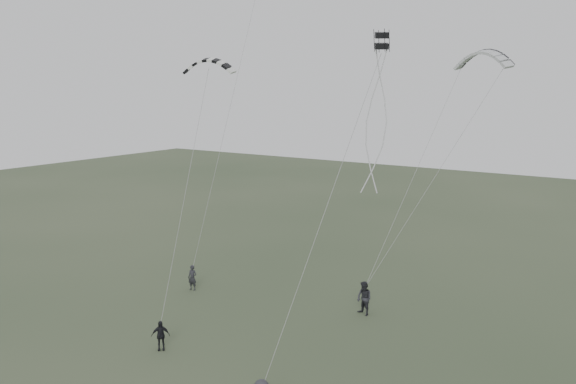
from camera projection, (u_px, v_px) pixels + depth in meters
The scene contains 7 objects.
ground at pixel (201, 347), 28.29m from camera, with size 140.00×140.00×0.00m, color #32412A.
flyer_left at pixel (192, 278), 36.23m from camera, with size 0.60×0.40×1.65m, color black.
flyer_right at pixel (364, 298), 32.20m from camera, with size 0.96×0.75×1.97m, color #25252A.
flyer_center at pixel (160, 335), 27.89m from camera, with size 0.89×0.37×1.52m, color black.
kite_pale_large at pixel (483, 52), 33.52m from camera, with size 3.63×0.82×1.52m, color #B9BCBE, non-canonical shape.
kite_striped at pixel (209, 60), 32.55m from camera, with size 3.05×0.76×1.20m, color black, non-canonical shape.
kite_box at pixel (382, 41), 23.47m from camera, with size 0.55×0.55×0.68m, color black, non-canonical shape.
Camera 1 is at (18.18, -19.65, 12.82)m, focal length 35.00 mm.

